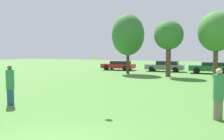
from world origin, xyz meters
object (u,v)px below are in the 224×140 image
(tree_1, at_px, (169,36))
(tree_2, at_px, (216,32))
(frisbee, at_px, (95,58))
(parked_car_green, at_px, (211,67))
(tree_0, at_px, (128,35))
(person_thrower, at_px, (10,85))
(person_catcher, at_px, (218,94))
(parked_car_grey, at_px, (165,66))
(parked_car_red, at_px, (119,65))

(tree_1, height_order, tree_2, tree_2)
(frisbee, height_order, parked_car_green, frisbee)
(tree_0, relative_size, tree_1, 1.20)
(person_thrower, distance_m, person_catcher, 8.56)
(tree_0, bearing_deg, frisbee, -72.10)
(tree_2, bearing_deg, person_thrower, -115.48)
(person_thrower, relative_size, person_catcher, 0.98)
(person_thrower, relative_size, tree_0, 0.28)
(person_catcher, height_order, parked_car_grey, person_catcher)
(frisbee, distance_m, tree_0, 16.78)
(tree_0, distance_m, tree_1, 4.79)
(person_thrower, bearing_deg, parked_car_red, 91.37)
(person_thrower, xyz_separation_m, tree_2, (7.57, 15.88, 3.26))
(parked_car_red, distance_m, parked_car_grey, 6.05)
(person_catcher, xyz_separation_m, tree_1, (-5.01, 14.02, 3.00))
(person_thrower, relative_size, parked_car_grey, 0.38)
(frisbee, xyz_separation_m, parked_car_red, (-8.24, 20.28, -1.49))
(parked_car_red, distance_m, parked_car_green, 11.28)
(person_catcher, relative_size, tree_2, 0.30)
(frisbee, bearing_deg, parked_car_green, 81.39)
(person_thrower, distance_m, parked_car_red, 21.54)
(person_catcher, height_order, tree_2, tree_2)
(person_catcher, relative_size, parked_car_grey, 0.39)
(person_thrower, xyz_separation_m, frisbee, (3.88, 0.81, 1.25))
(tree_0, xyz_separation_m, tree_2, (8.81, -0.77, -0.06))
(tree_0, distance_m, parked_car_grey, 6.67)
(tree_0, bearing_deg, parked_car_grey, 58.99)
(person_catcher, height_order, parked_car_red, person_catcher)
(tree_2, bearing_deg, person_catcher, -86.60)
(frisbee, bearing_deg, person_catcher, 9.01)
(parked_car_grey, relative_size, parked_car_green, 1.02)
(parked_car_red, bearing_deg, frisbee, 108.93)
(person_catcher, distance_m, parked_car_green, 19.38)
(person_catcher, relative_size, tree_0, 0.28)
(person_thrower, bearing_deg, tree_1, 67.31)
(frisbee, xyz_separation_m, tree_1, (-0.47, 14.74, 1.77))
(tree_2, xyz_separation_m, parked_car_red, (-11.93, 5.20, -3.50))
(parked_car_green, bearing_deg, person_thrower, 68.46)
(person_catcher, relative_size, parked_car_green, 0.39)
(parked_car_red, bearing_deg, tree_1, 141.35)
(person_thrower, distance_m, parked_car_green, 21.97)
(person_thrower, distance_m, frisbee, 4.16)
(parked_car_red, bearing_deg, parked_car_grey, -179.21)
(tree_0, bearing_deg, parked_car_green, 27.21)
(parked_car_grey, height_order, parked_car_green, parked_car_grey)
(parked_car_grey, bearing_deg, person_catcher, 105.46)
(person_thrower, relative_size, tree_1, 0.33)
(frisbee, distance_m, parked_car_green, 20.32)
(frisbee, xyz_separation_m, tree_0, (-5.12, 15.85, 2.06))
(person_catcher, xyz_separation_m, parked_car_grey, (-6.74, 19.98, -0.24))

